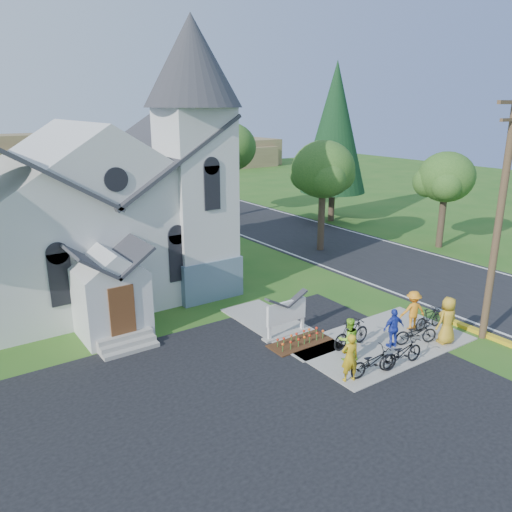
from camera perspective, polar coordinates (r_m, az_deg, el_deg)
ground at (r=19.50m, az=12.21°, el=-11.38°), size 120.00×120.00×0.00m
parking_lot at (r=14.39m, az=-2.50°, el=-22.33°), size 20.00×16.00×0.02m
road at (r=36.15m, az=5.96°, el=2.20°), size 8.00×90.00×0.02m
sidewalk at (r=20.79m, az=14.09°, el=-9.57°), size 7.00×4.00×0.05m
church at (r=25.39m, az=-17.46°, el=7.36°), size 12.35×12.00×13.00m
church_sign at (r=20.42m, az=3.49°, el=-6.46°), size 2.20×0.40×1.70m
flower_bed at (r=20.21m, az=5.04°, el=-9.86°), size 2.60×1.10×0.07m
utility_pole at (r=21.11m, az=26.28°, el=5.03°), size 3.45×0.28×10.00m
tree_road_near at (r=31.99m, az=7.69°, el=9.72°), size 4.00×4.00×7.05m
tree_road_mid at (r=41.82m, az=-3.07°, el=12.28°), size 4.40×4.40×7.80m
tree_road_far at (r=34.70m, az=20.91°, el=8.37°), size 3.60×3.60×6.30m
conifer at (r=40.61m, az=9.00°, el=14.24°), size 5.20×5.20×12.40m
distant_hills at (r=70.08m, az=-21.42°, el=10.05°), size 61.00×10.00×5.60m
cyclist_0 at (r=17.50m, az=10.67°, el=-11.33°), size 0.72×0.58×1.73m
bike_0 at (r=18.20m, az=13.18°, el=-11.68°), size 1.94×0.89×0.99m
cyclist_1 at (r=18.86m, az=10.53°, el=-9.31°), size 0.96×0.85×1.65m
bike_1 at (r=19.91m, az=10.83°, el=-8.71°), size 1.88×0.59×1.12m
cyclist_2 at (r=20.19m, az=15.45°, el=-7.94°), size 0.99×0.56×1.59m
bike_2 at (r=19.01m, az=16.36°, el=-10.57°), size 1.97×0.73×1.03m
cyclist_3 at (r=21.91m, az=17.49°, el=-5.95°), size 1.25×1.00×1.70m
bike_3 at (r=22.30m, az=19.17°, el=-6.76°), size 1.59×0.54×0.94m
cyclist_4 at (r=21.11m, az=21.02°, el=-6.87°), size 1.00×0.70×1.92m
bike_4 at (r=20.83m, az=17.81°, el=-8.36°), size 1.85×1.22×0.92m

